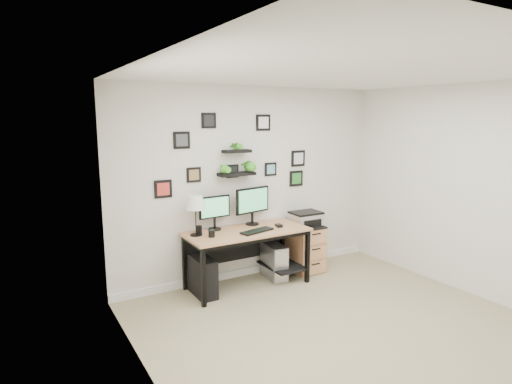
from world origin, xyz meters
TOP-DOWN VIEW (x-y plane):
  - room at (0.00, 1.98)m, footprint 4.00×4.00m
  - desk at (-0.27, 1.67)m, footprint 1.60×0.70m
  - monitor_left at (-0.65, 1.87)m, footprint 0.44×0.18m
  - monitor_right at (-0.09, 1.85)m, footprint 0.55×0.21m
  - keyboard at (-0.23, 1.50)m, footprint 0.49×0.26m
  - mouse at (0.15, 1.58)m, footprint 0.09×0.12m
  - table_lamp at (-0.96, 1.74)m, footprint 0.25×0.25m
  - mug at (-0.82, 1.58)m, footprint 0.08×0.08m
  - pen_cup at (-0.89, 1.82)m, footprint 0.08×0.08m
  - pc_tower_black at (-0.92, 1.65)m, footprint 0.22×0.48m
  - pc_tower_grey at (0.15, 1.69)m, footprint 0.27×0.50m
  - file_cabinet at (0.70, 1.72)m, footprint 0.43×0.53m
  - printer at (0.72, 1.73)m, footprint 0.42×0.35m
  - wall_decor at (-0.27, 1.93)m, footprint 2.25×0.18m

SIDE VIEW (x-z plane):
  - room at x=0.00m, z-range -1.95..2.05m
  - pc_tower_grey at x=0.15m, z-range 0.00..0.48m
  - pc_tower_black at x=-0.92m, z-range 0.00..0.48m
  - file_cabinet at x=0.70m, z-range 0.00..0.67m
  - desk at x=-0.27m, z-range 0.25..1.00m
  - keyboard at x=-0.23m, z-range 0.75..0.77m
  - printer at x=0.72m, z-range 0.67..0.86m
  - mouse at x=0.15m, z-range 0.75..0.78m
  - mug at x=-0.82m, z-range 0.75..0.84m
  - pen_cup at x=-0.89m, z-range 0.75..0.85m
  - monitor_left at x=-0.65m, z-range 0.79..1.23m
  - monitor_right at x=-0.09m, z-range 0.80..1.31m
  - table_lamp at x=-0.96m, z-range 0.90..1.40m
  - wall_decor at x=-0.27m, z-range 1.12..2.16m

